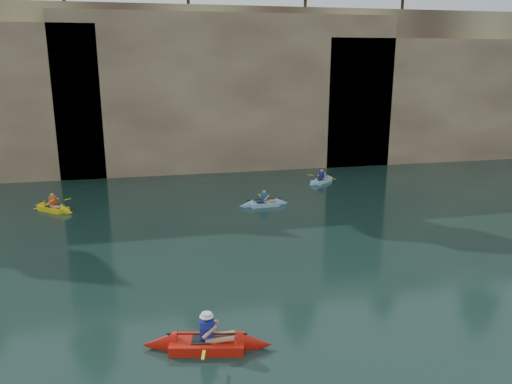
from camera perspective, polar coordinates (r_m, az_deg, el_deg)
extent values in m
plane|color=black|center=(16.12, 4.53, -14.32)|extent=(160.00, 160.00, 0.00)
cube|color=tan|center=(43.68, -7.16, 12.25)|extent=(70.00, 16.00, 12.00)
cube|color=tan|center=(36.64, -2.79, 11.42)|extent=(24.00, 2.40, 11.40)
cube|color=tan|center=(44.69, 23.80, 9.80)|extent=(26.00, 2.40, 9.84)
cube|color=black|center=(35.93, -12.02, 4.46)|extent=(3.50, 1.00, 3.20)
cube|color=black|center=(38.56, 9.31, 6.25)|extent=(5.00, 1.00, 4.50)
cube|color=red|center=(14.65, -5.60, -16.86)|extent=(2.95, 1.46, 0.32)
cone|color=red|center=(14.59, -0.16, -16.92)|extent=(1.15, 1.04, 0.84)
cone|color=red|center=(14.82, -10.94, -16.66)|extent=(1.15, 1.04, 0.84)
cube|color=black|center=(14.59, -6.22, -16.40)|extent=(0.65, 0.63, 0.04)
cube|color=navy|center=(14.42, -5.64, -15.36)|extent=(0.41, 0.31, 0.54)
sphere|color=tan|center=(14.23, -5.68, -14.02)|extent=(0.23, 0.23, 0.23)
cylinder|color=black|center=(14.49, -5.63, -15.84)|extent=(2.21, 0.52, 0.04)
cube|color=yellow|center=(15.38, -5.28, -13.90)|extent=(0.17, 0.43, 0.02)
cube|color=yellow|center=(13.62, -6.03, -18.03)|extent=(0.17, 0.43, 0.02)
cylinder|color=white|center=(14.21, -5.69, -13.86)|extent=(0.39, 0.39, 0.11)
cube|color=#86B5E1|center=(27.74, 0.93, -1.36)|extent=(2.22, 0.80, 0.25)
cone|color=#86B5E1|center=(28.03, 2.96, -1.21)|extent=(0.80, 0.71, 0.68)
cone|color=#86B5E1|center=(27.48, -1.14, -1.52)|extent=(0.80, 0.71, 0.68)
cube|color=black|center=(27.67, 0.63, -1.20)|extent=(0.57, 0.45, 0.04)
cube|color=#1A4992|center=(27.64, 0.93, -0.65)|extent=(0.32, 0.21, 0.45)
sphere|color=tan|center=(27.55, 0.93, 0.00)|extent=(0.19, 0.19, 0.19)
cylinder|color=black|center=(27.66, 0.93, -0.84)|extent=(2.01, 0.12, 0.04)
cube|color=yellow|center=(28.50, 0.43, -0.36)|extent=(0.10, 0.42, 0.02)
cube|color=yellow|center=(26.83, 1.46, -1.34)|extent=(0.10, 0.42, 0.02)
cube|color=yellow|center=(28.99, -22.15, -1.75)|extent=(2.21, 2.08, 0.27)
cone|color=yellow|center=(28.18, -20.76, -2.06)|extent=(1.09, 1.08, 0.73)
cone|color=yellow|center=(29.81, -23.45, -1.44)|extent=(1.09, 1.08, 0.73)
cube|color=black|center=(29.07, -22.35, -1.51)|extent=(0.72, 0.71, 0.04)
cube|color=#E84813|center=(28.89, -22.22, -1.01)|extent=(0.39, 0.38, 0.49)
sphere|color=tan|center=(28.80, -22.29, -0.33)|extent=(0.21, 0.21, 0.21)
cylinder|color=black|center=(28.92, -22.20, -1.22)|extent=(1.64, 1.46, 0.04)
cube|color=yellow|center=(29.51, -20.73, -0.77)|extent=(0.34, 0.37, 0.02)
cube|color=yellow|center=(28.34, -23.72, -1.69)|extent=(0.34, 0.37, 0.02)
cube|color=#8AC6E7|center=(33.40, 7.49, 1.30)|extent=(2.20, 1.93, 0.25)
cone|color=#8AC6E7|center=(34.28, 8.43, 1.61)|extent=(1.04, 1.02, 0.67)
cone|color=#8AC6E7|center=(32.53, 6.50, 0.96)|extent=(1.04, 1.02, 0.67)
cube|color=black|center=(33.25, 7.36, 1.40)|extent=(0.69, 0.67, 0.04)
cube|color=navy|center=(33.32, 7.51, 1.88)|extent=(0.36, 0.34, 0.45)
sphere|color=tan|center=(33.25, 7.53, 2.43)|extent=(0.19, 0.19, 0.19)
cylinder|color=black|center=(33.34, 7.50, 1.73)|extent=(1.58, 1.25, 0.04)
cube|color=yellow|center=(33.80, 6.22, 1.95)|extent=(0.32, 0.38, 0.02)
cube|color=yellow|center=(32.89, 8.82, 1.51)|extent=(0.32, 0.38, 0.02)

